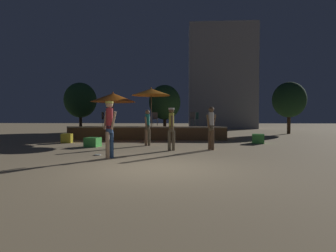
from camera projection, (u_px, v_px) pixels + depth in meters
The scene contains 20 objects.
ground_plane at pixel (155, 168), 6.92m from camera, with size 120.00×120.00×0.00m, color tan.
wooden_deck at pixel (149, 133), 17.25m from camera, with size 9.72×3.08×0.82m.
patio_umbrella_0 at pixel (113, 98), 15.99m from camera, with size 2.72×2.72×2.94m.
patio_umbrella_1 at pixel (151, 92), 15.71m from camera, with size 2.32×2.32×3.18m.
cube_seat_0 at pixel (93, 142), 12.20m from camera, with size 0.70×0.70×0.43m.
cube_seat_1 at pixel (258, 139), 13.84m from camera, with size 0.74×0.74×0.49m.
cube_seat_2 at pixel (67, 138), 14.13m from camera, with size 0.60×0.60×0.49m.
person_0 at pixel (211, 126), 10.98m from camera, with size 0.48×0.41×1.81m.
person_1 at pixel (109, 125), 8.63m from camera, with size 0.55×0.36×1.90m.
person_2 at pixel (171, 126), 10.73m from camera, with size 0.30×0.44×1.76m.
person_3 at pixel (147, 126), 12.69m from camera, with size 0.29×0.54×1.73m.
bistro_chair_0 at pixel (104, 118), 16.70m from camera, with size 0.40×0.40×0.90m.
bistro_chair_1 at pixel (192, 118), 16.87m from camera, with size 0.42×0.42×0.90m.
bistro_chair_2 at pixel (155, 118), 17.68m from camera, with size 0.40×0.41×0.90m.
bistro_chair_3 at pixel (196, 118), 17.87m from camera, with size 0.48×0.48×0.90m.
frisbee_disc at pixel (98, 155), 9.39m from camera, with size 0.22×0.22×0.03m.
background_tree_0 at pixel (165, 102), 22.83m from camera, with size 2.75×2.75×4.22m.
background_tree_1 at pixel (80, 100), 24.94m from camera, with size 3.02×3.02×4.71m.
background_tree_2 at pixel (289, 100), 22.16m from camera, with size 2.73×2.73×4.39m.
distant_building at pixel (222, 78), 34.02m from camera, with size 8.47×4.09×13.18m.
Camera 1 is at (0.73, -6.85, 1.33)m, focal length 28.00 mm.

